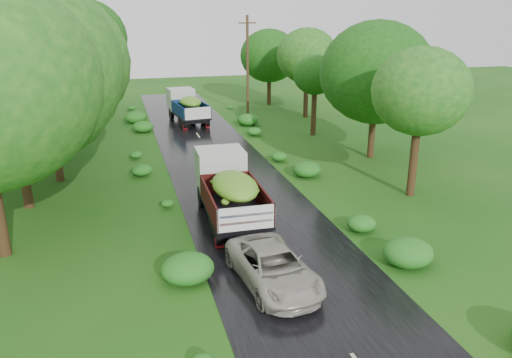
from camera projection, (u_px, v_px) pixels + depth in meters
name	position (u px, v px, depth m)	size (l,w,h in m)	color
ground	(310.00, 296.00, 17.20)	(120.00, 120.00, 0.00)	#114A0F
road	(268.00, 235.00, 21.76)	(6.50, 80.00, 0.02)	black
road_lines	(262.00, 226.00, 22.67)	(0.12, 69.60, 0.00)	#BFB78C
truck_near	(228.00, 186.00, 23.11)	(2.51, 6.76, 2.82)	black
truck_far	(187.00, 105.00, 43.17)	(3.03, 6.63, 2.69)	black
car	(273.00, 267.00, 17.67)	(2.25, 4.88, 1.36)	#A6A394
utility_pole	(248.00, 65.00, 44.83)	(1.56, 0.31, 8.92)	#382616
trees_left	(38.00, 51.00, 29.93)	(7.82, 33.87, 9.91)	black
trees_right	(327.00, 67.00, 37.71)	(5.12, 30.96, 7.29)	black
shrubs	(225.00, 168.00, 29.86)	(11.90, 44.00, 0.70)	#176218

